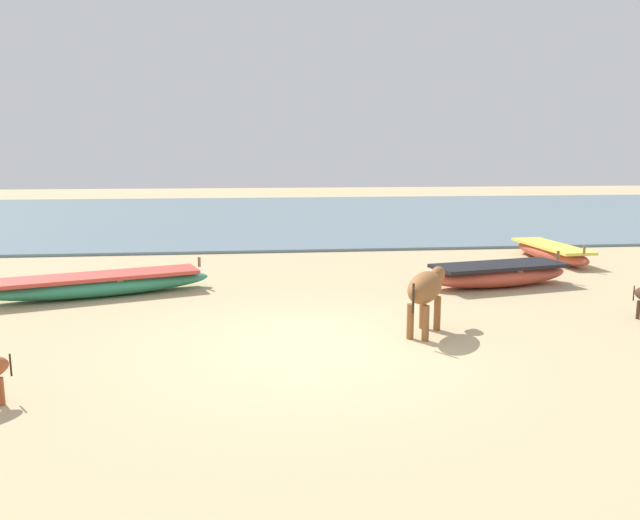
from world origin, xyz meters
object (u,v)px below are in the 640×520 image
(fishing_boat_2, at_px, (551,252))
(cow_adult_brown, at_px, (426,289))
(fishing_boat_1, at_px, (498,274))
(fishing_boat_0, at_px, (101,284))

(fishing_boat_2, xyz_separation_m, cow_adult_brown, (-4.96, -5.84, 0.46))
(fishing_boat_1, bearing_deg, cow_adult_brown, -140.03)
(fishing_boat_0, height_order, cow_adult_brown, cow_adult_brown)
(fishing_boat_0, height_order, fishing_boat_2, fishing_boat_0)
(fishing_boat_0, distance_m, fishing_boat_1, 7.90)
(fishing_boat_0, relative_size, fishing_boat_1, 1.28)
(fishing_boat_0, relative_size, fishing_boat_2, 1.35)
(fishing_boat_0, bearing_deg, cow_adult_brown, -48.15)
(fishing_boat_0, bearing_deg, fishing_boat_2, -3.90)
(fishing_boat_2, relative_size, cow_adult_brown, 2.31)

